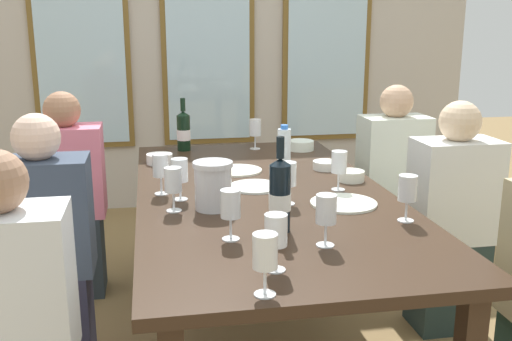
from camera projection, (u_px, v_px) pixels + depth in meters
back_wall_with_windows at (207, 22)px, 4.55m from camera, size 4.28×0.10×2.90m
dining_table at (264, 207)px, 2.57m from camera, size 1.08×2.11×0.74m
white_plate_0 at (237, 170)px, 2.91m from camera, size 0.24×0.24×0.01m
white_plate_1 at (343, 203)px, 2.38m from camera, size 0.27×0.27×0.01m
white_plate_2 at (255, 187)px, 2.62m from camera, size 0.23×0.23×0.01m
metal_pitcher at (213, 185)px, 2.30m from camera, size 0.16×0.16×0.19m
wine_bottle_0 at (184, 131)px, 3.36m from camera, size 0.08×0.08×0.30m
wine_bottle_1 at (280, 195)px, 2.05m from camera, size 0.08×0.08×0.34m
tasting_bowl_0 at (301, 145)px, 3.39m from camera, size 0.15×0.15×0.05m
tasting_bowl_1 at (160, 159)px, 3.06m from camera, size 0.13×0.13×0.05m
tasting_bowl_2 at (351, 176)px, 2.73m from camera, size 0.12×0.12×0.05m
tasting_bowl_3 at (326, 165)px, 2.95m from camera, size 0.13×0.13×0.04m
water_bottle at (284, 151)px, 2.83m from camera, size 0.06×0.06×0.24m
wine_glass_0 at (408, 189)px, 2.15m from camera, size 0.07×0.07×0.17m
wine_glass_1 at (230, 205)px, 1.97m from camera, size 0.07×0.07×0.17m
wine_glass_2 at (288, 176)px, 2.36m from camera, size 0.07×0.07×0.17m
wine_glass_3 at (276, 233)px, 1.72m from camera, size 0.07×0.07×0.17m
wine_glass_4 at (180, 172)px, 2.42m from camera, size 0.07×0.07×0.17m
wine_glass_5 at (173, 182)px, 2.27m from camera, size 0.07×0.07×0.17m
wine_glass_6 at (255, 128)px, 3.39m from camera, size 0.07×0.07×0.17m
wine_glass_7 at (265, 253)px, 1.56m from camera, size 0.07×0.07×0.17m
wine_glass_8 at (339, 164)px, 2.56m from camera, size 0.07×0.07×0.17m
wine_glass_9 at (326, 210)px, 1.91m from camera, size 0.07×0.07×0.17m
wine_glass_10 at (161, 166)px, 2.50m from camera, size 0.07×0.07×0.17m
seated_person_0 at (69, 201)px, 3.16m from camera, size 0.38×0.24×1.11m
seated_person_1 at (392, 185)px, 3.47m from camera, size 0.38×0.24×1.11m
seated_person_2 at (11, 338)px, 1.79m from camera, size 0.38×0.24×1.11m
seated_person_4 at (47, 254)px, 2.43m from camera, size 0.38×0.24×1.11m
seated_person_5 at (451, 224)px, 2.80m from camera, size 0.38×0.24×1.11m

